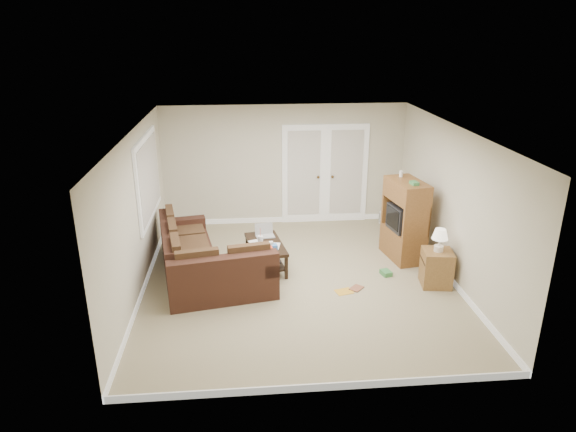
{
  "coord_description": "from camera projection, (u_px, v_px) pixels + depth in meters",
  "views": [
    {
      "loc": [
        -0.86,
        -7.54,
        3.97
      ],
      "look_at": [
        -0.16,
        0.13,
        1.1
      ],
      "focal_mm": 32.0,
      "sensor_mm": 36.0,
      "label": 1
    }
  ],
  "objects": [
    {
      "name": "wall_front",
      "position": [
        327.0,
        296.0,
        5.49
      ],
      "size": [
        5.0,
        0.02,
        2.5
      ],
      "primitive_type": "cube",
      "color": "beige",
      "rests_on": "floor"
    },
    {
      "name": "coffee_table",
      "position": [
        266.0,
        254.0,
        8.9
      ],
      "size": [
        0.72,
        1.18,
        0.76
      ],
      "rotation": [
        0.0,
        0.0,
        0.16
      ],
      "color": "black",
      "rests_on": "floor"
    },
    {
      "name": "floor_book",
      "position": [
        352.0,
        287.0,
        8.28
      ],
      "size": [
        0.27,
        0.28,
        0.02
      ],
      "primitive_type": "imported",
      "rotation": [
        0.0,
        0.0,
        -0.74
      ],
      "color": "brown",
      "rests_on": "floor"
    },
    {
      "name": "wall_right",
      "position": [
        453.0,
        205.0,
        8.27
      ],
      "size": [
        0.02,
        5.5,
        2.5
      ],
      "primitive_type": "cube",
      "color": "beige",
      "rests_on": "floor"
    },
    {
      "name": "sectional_sofa",
      "position": [
        202.0,
        263.0,
        8.43
      ],
      "size": [
        2.11,
        2.64,
        0.78
      ],
      "rotation": [
        0.0,
        0.0,
        0.18
      ],
      "color": "#3C2117",
      "rests_on": "floor"
    },
    {
      "name": "space_heater",
      "position": [
        382.0,
        217.0,
        10.91
      ],
      "size": [
        0.11,
        0.09,
        0.27
      ],
      "primitive_type": "cube",
      "rotation": [
        0.0,
        0.0,
        0.03
      ],
      "color": "white",
      "rests_on": "floor"
    },
    {
      "name": "floor_greenbox",
      "position": [
        386.0,
        273.0,
        8.68
      ],
      "size": [
        0.19,
        0.23,
        0.08
      ],
      "primitive_type": "cube",
      "rotation": [
        0.0,
        0.0,
        0.25
      ],
      "color": "#3B8244",
      "rests_on": "floor"
    },
    {
      "name": "window_left",
      "position": [
        148.0,
        178.0,
        8.68
      ],
      "size": [
        0.05,
        1.92,
        1.42
      ],
      "color": "white",
      "rests_on": "wall_left"
    },
    {
      "name": "floor_magazine",
      "position": [
        344.0,
        292.0,
        8.14
      ],
      "size": [
        0.31,
        0.27,
        0.01
      ],
      "primitive_type": "cube",
      "rotation": [
        0.0,
        0.0,
        0.26
      ],
      "color": "gold",
      "rests_on": "floor"
    },
    {
      "name": "wall_left",
      "position": [
        137.0,
        215.0,
        7.85
      ],
      "size": [
        0.02,
        5.5,
        2.5
      ],
      "primitive_type": "cube",
      "color": "beige",
      "rests_on": "floor"
    },
    {
      "name": "side_cabinet",
      "position": [
        437.0,
        265.0,
        8.25
      ],
      "size": [
        0.52,
        0.52,
        0.97
      ],
      "rotation": [
        0.0,
        0.0,
        -0.15
      ],
      "color": "brown",
      "rests_on": "floor"
    },
    {
      "name": "tv_armoire",
      "position": [
        404.0,
        220.0,
        9.11
      ],
      "size": [
        0.64,
        0.97,
        1.55
      ],
      "rotation": [
        0.0,
        0.0,
        0.17
      ],
      "color": "brown",
      "rests_on": "floor"
    },
    {
      "name": "wall_back",
      "position": [
        284.0,
        165.0,
        10.63
      ],
      "size": [
        5.0,
        0.02,
        2.5
      ],
      "primitive_type": "cube",
      "color": "beige",
      "rests_on": "floor"
    },
    {
      "name": "ceiling",
      "position": [
        300.0,
        131.0,
        7.63
      ],
      "size": [
        5.0,
        5.5,
        0.02
      ],
      "primitive_type": "cube",
      "color": "silver",
      "rests_on": "wall_back"
    },
    {
      "name": "floor",
      "position": [
        298.0,
        281.0,
        8.5
      ],
      "size": [
        5.5,
        5.5,
        0.0
      ],
      "primitive_type": "plane",
      "color": "tan",
      "rests_on": "ground"
    },
    {
      "name": "french_doors",
      "position": [
        325.0,
        175.0,
        10.74
      ],
      "size": [
        1.8,
        0.05,
        2.13
      ],
      "color": "white",
      "rests_on": "floor"
    },
    {
      "name": "baseboards",
      "position": [
        299.0,
        278.0,
        8.48
      ],
      "size": [
        5.0,
        5.5,
        0.1
      ],
      "primitive_type": null,
      "color": "white",
      "rests_on": "floor"
    }
  ]
}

